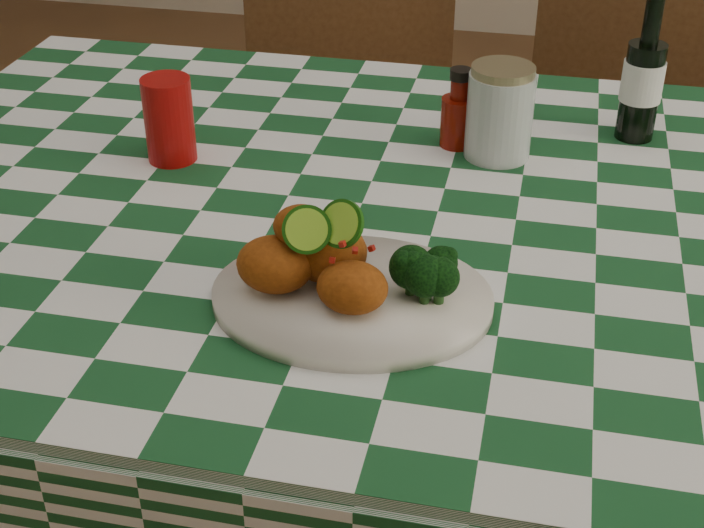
% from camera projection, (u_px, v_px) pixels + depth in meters
% --- Properties ---
extents(dining_table, '(1.66, 1.06, 0.79)m').
position_uv_depth(dining_table, '(426.00, 434.00, 1.50)').
color(dining_table, '#164A23').
rests_on(dining_table, ground).
extents(plate, '(0.34, 0.28, 0.02)m').
position_uv_depth(plate, '(352.00, 298.00, 1.11)').
color(plate, silver).
rests_on(plate, dining_table).
extents(fried_chicken_pile, '(0.16, 0.12, 0.11)m').
position_uv_depth(fried_chicken_pile, '(330.00, 249.00, 1.08)').
color(fried_chicken_pile, '#92400E').
rests_on(fried_chicken_pile, plate).
extents(broccoli_side, '(0.08, 0.08, 0.06)m').
position_uv_depth(broccoli_side, '(427.00, 273.00, 1.08)').
color(broccoli_side, black).
rests_on(broccoli_side, plate).
extents(red_tumbler, '(0.08, 0.08, 0.12)m').
position_uv_depth(red_tumbler, '(169.00, 120.00, 1.39)').
color(red_tumbler, '#930908').
rests_on(red_tumbler, dining_table).
extents(ketchup_bottle, '(0.07, 0.07, 0.12)m').
position_uv_depth(ketchup_bottle, '(459.00, 108.00, 1.43)').
color(ketchup_bottle, '#6D0F05').
rests_on(ketchup_bottle, dining_table).
extents(mason_jar, '(0.11, 0.11, 0.14)m').
position_uv_depth(mason_jar, '(500.00, 112.00, 1.40)').
color(mason_jar, '#B2BCBA').
rests_on(mason_jar, dining_table).
extents(beer_bottle, '(0.07, 0.07, 0.22)m').
position_uv_depth(beer_bottle, '(644.00, 69.00, 1.43)').
color(beer_bottle, black).
rests_on(beer_bottle, dining_table).
extents(wooden_chair_left, '(0.55, 0.57, 1.00)m').
position_uv_depth(wooden_chair_left, '(351.00, 154.00, 2.09)').
color(wooden_chair_left, '#472814').
rests_on(wooden_chair_left, ground).
extents(wooden_chair_right, '(0.50, 0.52, 0.96)m').
position_uv_depth(wooden_chair_right, '(613.00, 196.00, 1.97)').
color(wooden_chair_right, '#472814').
rests_on(wooden_chair_right, ground).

